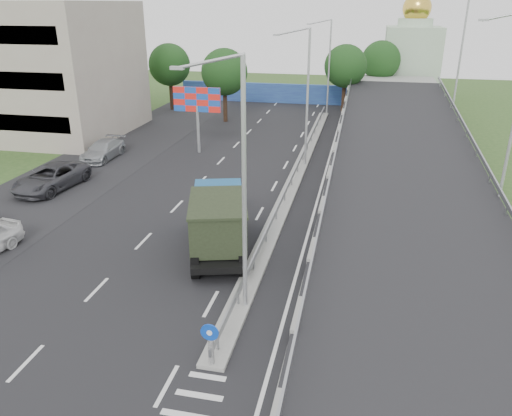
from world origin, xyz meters
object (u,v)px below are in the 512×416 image
(parked_car_d, at_px, (103,150))
(dump_truck, at_px, (218,220))
(lamp_post_mid, at_px, (305,91))
(lamp_post_far, at_px, (328,62))
(lamp_post_near, at_px, (239,177))
(sign_bollard, at_px, (211,344))
(church, at_px, (412,56))
(billboard, at_px, (197,103))
(parked_car_c, at_px, (51,178))

(parked_car_d, bearing_deg, dump_truck, -44.55)
(lamp_post_mid, bearing_deg, lamp_post_far, 90.00)
(lamp_post_mid, bearing_deg, dump_truck, -98.92)
(lamp_post_near, height_order, lamp_post_mid, same)
(dump_truck, xyz_separation_m, parked_car_d, (-13.81, 13.68, -0.97))
(sign_bollard, relative_size, church, 0.12)
(lamp_post_mid, relative_size, church, 0.73)
(lamp_post_far, bearing_deg, sign_bollard, -90.14)
(billboard, distance_m, dump_truck, 18.53)
(sign_bollard, distance_m, dump_truck, 9.05)
(dump_truck, bearing_deg, billboard, 95.36)
(lamp_post_far, bearing_deg, lamp_post_mid, -90.00)
(church, distance_m, parked_car_d, 44.20)
(parked_car_c, bearing_deg, church, 65.20)
(billboard, xyz_separation_m, dump_truck, (6.74, -17.08, -2.49))
(billboard, relative_size, parked_car_c, 0.94)
(lamp_post_far, height_order, parked_car_d, lamp_post_far)
(lamp_post_far, relative_size, billboard, 1.83)
(lamp_post_mid, height_order, parked_car_c, lamp_post_mid)
(lamp_post_far, relative_size, dump_truck, 1.36)
(billboard, xyz_separation_m, parked_car_c, (-6.98, -10.71, -3.37))
(billboard, height_order, parked_car_c, billboard)
(lamp_post_far, height_order, parked_car_c, lamp_post_far)
(lamp_post_near, bearing_deg, billboard, 112.49)
(billboard, bearing_deg, sign_bollard, -70.79)
(lamp_post_near, bearing_deg, dump_truck, 115.70)
(lamp_post_near, relative_size, dump_truck, 1.36)
(lamp_post_near, bearing_deg, lamp_post_far, 90.00)
(sign_bollard, distance_m, lamp_post_near, 6.12)
(lamp_post_far, relative_size, parked_car_c, 1.71)
(church, height_order, billboard, church)
(sign_bollard, height_order, church, church)
(sign_bollard, height_order, parked_car_d, sign_bollard)
(lamp_post_mid, xyz_separation_m, lamp_post_far, (0.00, 20.00, 0.00))
(lamp_post_near, distance_m, lamp_post_mid, 20.00)
(lamp_post_far, height_order, church, church)
(lamp_post_far, xyz_separation_m, church, (9.89, 14.00, -0.50))
(sign_bollard, xyz_separation_m, dump_truck, (-2.26, 8.74, 0.67))
(dump_truck, bearing_deg, sign_bollard, -91.70)
(lamp_post_mid, xyz_separation_m, billboard, (-9.11, 2.00, -1.62))
(lamp_post_near, distance_m, billboard, 23.87)
(dump_truck, bearing_deg, lamp_post_near, -80.48)
(lamp_post_mid, bearing_deg, sign_bollard, -90.26)
(lamp_post_mid, xyz_separation_m, dump_truck, (-2.37, -15.08, -4.11))
(lamp_post_far, distance_m, parked_car_c, 33.29)
(sign_bollard, xyz_separation_m, church, (10.00, 57.83, 4.28))
(parked_car_c, bearing_deg, lamp_post_near, -28.55)
(parked_car_c, bearing_deg, dump_truck, -18.40)
(parked_car_d, bearing_deg, church, 53.81)
(lamp_post_far, distance_m, parked_car_d, 27.31)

